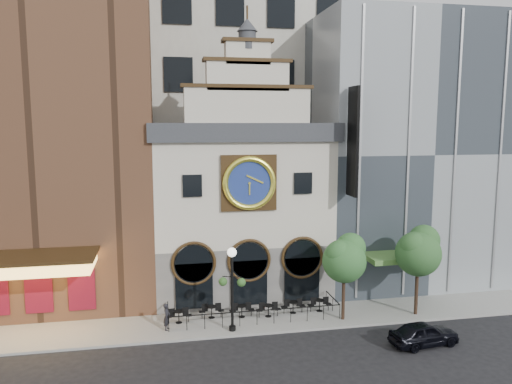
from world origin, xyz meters
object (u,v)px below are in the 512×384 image
at_px(bistro_3, 268,310).
at_px(car_right, 424,334).
at_px(bistro_2, 242,310).
at_px(bistro_1, 212,311).
at_px(bistro_0, 179,316).
at_px(lamppost, 232,280).
at_px(bistro_4, 293,306).
at_px(tree_left, 345,257).
at_px(tree_right, 419,250).
at_px(pedestrian, 167,317).
at_px(bistro_5, 320,304).

relative_size(bistro_3, car_right, 0.40).
distance_m(bistro_2, car_right, 10.93).
bearing_deg(bistro_3, bistro_1, 172.30).
height_order(bistro_0, bistro_2, same).
bearing_deg(lamppost, bistro_4, 43.30).
relative_size(bistro_2, tree_left, 0.29).
height_order(bistro_0, tree_right, tree_right).
xyz_separation_m(pedestrian, tree_left, (10.91, -0.42, 3.17)).
bearing_deg(bistro_4, bistro_2, -179.28).
xyz_separation_m(lamppost, tree_right, (12.01, 0.35, 1.11)).
height_order(bistro_2, tree_left, tree_left).
relative_size(bistro_2, bistro_3, 1.00).
height_order(bistro_1, tree_right, tree_right).
bearing_deg(bistro_3, tree_right, -7.99).
distance_m(bistro_4, lamppost, 5.37).
distance_m(bistro_5, car_right, 7.05).
relative_size(bistro_2, bistro_4, 1.00).
bearing_deg(lamppost, bistro_2, 83.79).
xyz_separation_m(bistro_4, tree_right, (7.77, -1.60, 3.76)).
xyz_separation_m(car_right, tree_left, (-3.18, 4.10, 3.45)).
xyz_separation_m(bistro_1, tree_left, (8.12, -1.73, 3.51)).
bearing_deg(tree_right, bistro_3, 172.01).
xyz_separation_m(bistro_0, tree_right, (15.09, -1.39, 3.76)).
distance_m(lamppost, tree_left, 7.17).
distance_m(bistro_0, bistro_4, 7.32).
distance_m(bistro_1, tree_left, 9.01).
bearing_deg(tree_right, tree_left, 179.11).
height_order(bistro_4, tree_left, tree_left).
relative_size(bistro_4, lamppost, 0.31).
xyz_separation_m(bistro_2, lamppost, (-0.88, -1.92, 2.65)).
distance_m(bistro_3, tree_right, 10.27).
xyz_separation_m(bistro_1, tree_right, (13.03, -1.81, 3.76)).
bearing_deg(bistro_1, lamppost, -64.95).
height_order(bistro_0, pedestrian, pedestrian).
bearing_deg(lamppost, car_right, -1.12).
bearing_deg(tree_left, bistro_3, 164.63).
bearing_deg(bistro_5, bistro_0, -178.70).
bearing_deg(tree_right, bistro_4, 168.34).
xyz_separation_m(bistro_4, tree_left, (2.86, -1.53, 3.51)).
height_order(car_right, tree_right, tree_right).
height_order(bistro_1, bistro_4, same).
bearing_deg(pedestrian, bistro_3, -67.10).
height_order(bistro_5, lamppost, lamppost).
bearing_deg(bistro_4, bistro_0, -178.30).
xyz_separation_m(bistro_4, pedestrian, (-8.05, -1.11, 0.34)).
bearing_deg(pedestrian, bistro_2, -61.75).
bearing_deg(bistro_0, tree_left, -7.34).
relative_size(pedestrian, tree_left, 0.30).
xyz_separation_m(bistro_3, pedestrian, (-6.35, -0.83, 0.34)).
height_order(tree_left, tree_right, tree_right).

